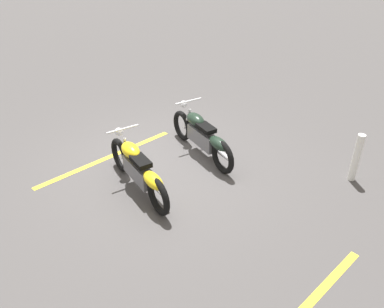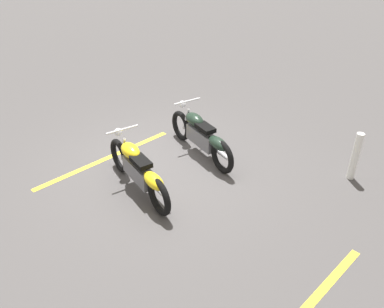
# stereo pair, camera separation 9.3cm
# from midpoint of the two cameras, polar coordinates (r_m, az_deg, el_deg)

# --- Properties ---
(ground_plane) EXTENTS (60.00, 60.00, 0.00)m
(ground_plane) POSITION_cam_midpoint_polar(r_m,az_deg,el_deg) (7.84, -4.88, -1.47)
(ground_plane) COLOR #474444
(motorcycle_bright_foreground) EXTENTS (2.22, 0.64, 1.04)m
(motorcycle_bright_foreground) POSITION_cam_midpoint_polar(r_m,az_deg,el_deg) (6.86, -8.25, -2.34)
(motorcycle_bright_foreground) COLOR black
(motorcycle_bright_foreground) RESTS_ON ground
(motorcycle_dark_foreground) EXTENTS (2.22, 0.67, 1.04)m
(motorcycle_dark_foreground) POSITION_cam_midpoint_polar(r_m,az_deg,el_deg) (7.87, 1.12, 2.70)
(motorcycle_dark_foreground) COLOR black
(motorcycle_dark_foreground) RESTS_ON ground
(bollard_post) EXTENTS (0.14, 0.14, 0.96)m
(bollard_post) POSITION_cam_midpoint_polar(r_m,az_deg,el_deg) (7.73, 22.62, -0.34)
(bollard_post) COLOR white
(bollard_post) RESTS_ON ground
(parking_stripe_near) EXTENTS (0.26, 3.20, 0.01)m
(parking_stripe_near) POSITION_cam_midpoint_polar(r_m,az_deg,el_deg) (8.19, -12.84, -0.64)
(parking_stripe_near) COLOR yellow
(parking_stripe_near) RESTS_ON ground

